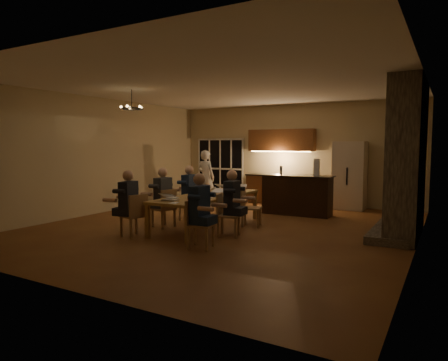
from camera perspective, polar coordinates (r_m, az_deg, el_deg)
floor at (r=9.27m, az=0.05°, el=-6.69°), size 9.00×9.00×0.00m
back_wall at (r=13.20m, az=9.81°, el=3.73°), size 8.00×0.04×3.20m
left_wall at (r=11.60m, az=-17.51°, el=3.40°), size 0.04×9.00×3.20m
right_wall at (r=7.91m, az=26.30°, el=2.45°), size 0.04×9.00×3.20m
ceiling at (r=9.17m, az=0.05°, el=13.41°), size 8.00×9.00×0.04m
french_doors at (r=14.32m, az=-0.51°, el=1.70°), size 1.86×0.08×2.10m
fireplace at (r=9.13m, az=24.75°, el=2.79°), size 0.58×2.50×3.20m
kitchenette at (r=13.02m, az=8.07°, el=1.97°), size 2.24×0.68×2.40m
refrigerator at (r=12.35m, az=17.50°, el=0.70°), size 0.90×0.68×2.00m
dining_table at (r=9.20m, az=-2.37°, el=-4.41°), size 1.10×3.14×0.75m
bar_island at (r=11.03m, az=10.38°, el=-2.05°), size 1.93×0.71×1.08m
chair_left_near at (r=8.48m, az=-12.82°, el=-4.86°), size 0.54×0.54×0.89m
chair_left_mid at (r=9.31m, az=-8.65°, el=-3.92°), size 0.53×0.53×0.89m
chair_left_far at (r=10.18m, az=-5.02°, el=-3.12°), size 0.54×0.54×0.89m
chair_right_near at (r=7.35m, az=-3.37°, el=-6.26°), size 0.52×0.52×0.89m
chair_right_mid at (r=8.31m, az=0.68°, el=-4.94°), size 0.55×0.55×0.89m
chair_right_far at (r=9.32m, az=3.96°, el=-3.86°), size 0.54×0.54×0.89m
person_left_near at (r=8.43m, az=-13.47°, el=-3.25°), size 0.70×0.70×1.38m
person_right_near at (r=7.35m, az=-3.52°, el=-4.32°), size 0.61×0.61×1.38m
person_left_mid at (r=9.25m, az=-8.70°, el=-2.44°), size 0.60×0.60×1.38m
person_right_mid at (r=8.33m, az=1.14°, el=-3.21°), size 0.66×0.66×1.38m
person_left_far at (r=10.11m, az=-4.97°, el=-1.76°), size 0.64×0.64×1.38m
standing_person at (r=12.89m, az=-2.62°, el=0.50°), size 0.66×0.46×1.73m
chandelier at (r=9.85m, az=-13.03°, el=9.95°), size 0.53×0.53×0.03m
laptop_a at (r=8.33m, az=-7.67°, el=-2.05°), size 0.34×0.30×0.23m
laptop_b at (r=8.34m, az=-3.88°, el=-2.01°), size 0.41×0.38×0.23m
laptop_c at (r=9.23m, az=-3.59°, el=-1.33°), size 0.32×0.28×0.23m
laptop_d at (r=8.87m, az=-1.10°, el=-1.57°), size 0.34×0.31×0.23m
laptop_e at (r=10.22m, az=0.02°, el=-0.70°), size 0.33×0.29×0.23m
laptop_f at (r=9.86m, az=2.27°, el=-0.91°), size 0.40×0.38×0.23m
mug_front at (r=8.87m, az=-4.01°, el=-2.00°), size 0.07×0.07×0.10m
mug_mid at (r=9.54m, az=-0.29°, el=-1.49°), size 0.09×0.09×0.10m
mug_back at (r=9.96m, az=-1.38°, el=-1.22°), size 0.08×0.08×0.10m
redcup_near at (r=7.91m, az=-4.89°, el=-2.79°), size 0.10×0.10×0.12m
redcup_mid at (r=9.73m, az=-3.10°, el=-1.31°), size 0.10×0.10×0.12m
can_silver at (r=8.55m, az=-4.84°, el=-2.20°), size 0.07×0.07×0.12m
can_cola at (r=10.40m, az=0.60°, el=-0.89°), size 0.07×0.07×0.12m
plate_near at (r=8.58m, az=-2.43°, el=-2.50°), size 0.26×0.26×0.02m
plate_left at (r=8.64m, az=-7.40°, el=-2.49°), size 0.28×0.28×0.02m
plate_far at (r=9.64m, az=2.06°, el=-1.67°), size 0.24×0.24×0.02m
notepad at (r=7.91m, az=-7.17°, el=-3.21°), size 0.16×0.21×0.01m
bar_bottle at (r=11.20m, az=8.16°, el=1.48°), size 0.07×0.07×0.24m
bar_blender at (r=10.78m, az=13.09°, el=1.84°), size 0.16×0.16×0.45m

